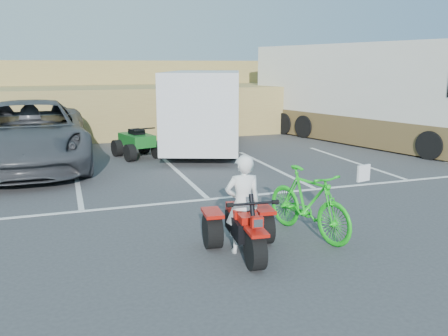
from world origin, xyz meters
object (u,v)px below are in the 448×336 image
object	(u,v)px
red_trike_atv	(245,255)
quad_atv_green	(138,157)
grey_pickup	(30,134)
rv_motorhome	(367,101)
quad_atv_blue	(62,165)
rider	(243,204)
green_dirt_bike	(308,203)
cargo_trailer	(205,108)

from	to	relation	value
red_trike_atv	quad_atv_green	bearing A→B (deg)	97.97
grey_pickup	rv_motorhome	bearing A→B (deg)	3.40
quad_atv_blue	quad_atv_green	xyz separation A→B (m)	(2.31, 0.48, 0.00)
red_trike_atv	rv_motorhome	xyz separation A→B (m)	(8.47, 8.98, 1.57)
red_trike_atv	rv_motorhome	world-z (taller)	rv_motorhome
rider	green_dirt_bike	bearing A→B (deg)	-160.91
green_dirt_bike	quad_atv_green	xyz separation A→B (m)	(-1.72, 8.12, -0.60)
cargo_trailer	quad_atv_green	xyz separation A→B (m)	(-2.41, -0.48, -1.46)
rider	cargo_trailer	world-z (taller)	cargo_trailer
red_trike_atv	grey_pickup	size ratio (longest dim) A/B	0.22
cargo_trailer	green_dirt_bike	bearing A→B (deg)	-74.08
red_trike_atv	quad_atv_blue	size ratio (longest dim) A/B	0.90
cargo_trailer	quad_atv_blue	bearing A→B (deg)	-148.04
cargo_trailer	quad_atv_blue	world-z (taller)	cargo_trailer
green_dirt_bike	cargo_trailer	bearing A→B (deg)	70.89
red_trike_atv	cargo_trailer	distance (m)	9.41
quad_atv_blue	rider	bearing A→B (deg)	-68.82
grey_pickup	quad_atv_blue	distance (m)	1.25
red_trike_atv	grey_pickup	xyz separation A→B (m)	(-3.48, 8.20, 0.95)
grey_pickup	cargo_trailer	world-z (taller)	cargo_trailer
green_dirt_bike	grey_pickup	xyz separation A→B (m)	(-4.84, 7.73, 0.35)
quad_atv_blue	quad_atv_green	world-z (taller)	quad_atv_blue
green_dirt_bike	rv_motorhome	distance (m)	11.14
green_dirt_bike	quad_atv_blue	distance (m)	8.66
red_trike_atv	quad_atv_green	xyz separation A→B (m)	(-0.37, 8.59, 0.00)
rider	green_dirt_bike	world-z (taller)	rider
rv_motorhome	quad_atv_blue	distance (m)	11.30
rider	red_trike_atv	bearing A→B (deg)	90.00
green_dirt_bike	rider	bearing A→B (deg)	179.07
green_dirt_bike	cargo_trailer	xyz separation A→B (m)	(0.69, 8.59, 0.86)
rider	quad_atv_green	bearing A→B (deg)	-81.89
rv_motorhome	quad_atv_blue	bearing A→B (deg)	168.17
rider	cargo_trailer	bearing A→B (deg)	-97.31
rider	quad_atv_green	xyz separation A→B (m)	(-0.38, 8.44, -0.79)
grey_pickup	rv_motorhome	size ratio (longest dim) A/B	0.66
cargo_trailer	rv_motorhome	bearing A→B (deg)	19.80
green_dirt_bike	cargo_trailer	distance (m)	8.66
grey_pickup	rv_motorhome	distance (m)	12.00
rv_motorhome	rider	bearing A→B (deg)	-150.05
quad_atv_green	rv_motorhome	bearing A→B (deg)	-12.92
quad_atv_green	grey_pickup	bearing A→B (deg)	171.57
cargo_trailer	rider	bearing A→B (deg)	-82.30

